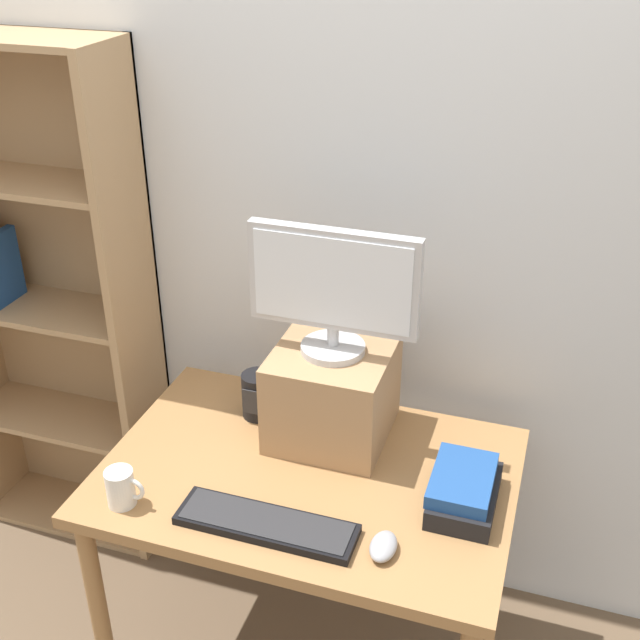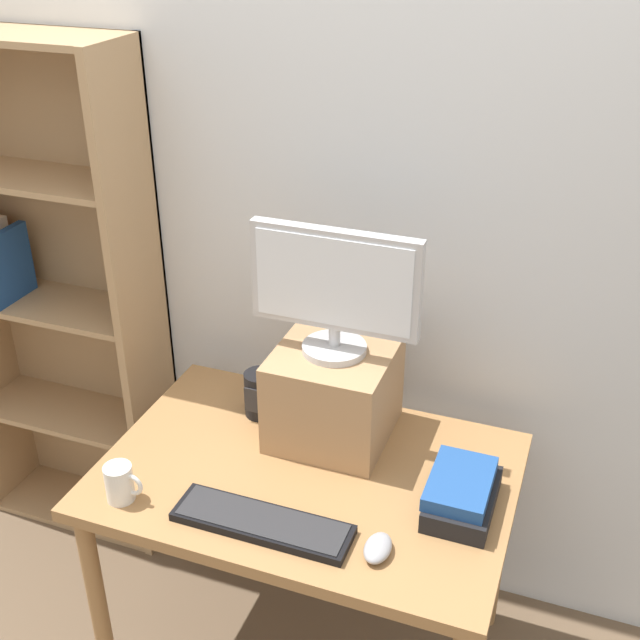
{
  "view_description": "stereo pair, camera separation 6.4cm",
  "coord_description": "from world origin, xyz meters",
  "px_view_note": "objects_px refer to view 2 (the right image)",
  "views": [
    {
      "loc": [
        0.57,
        -1.62,
        2.14
      ],
      "look_at": [
        0.01,
        0.08,
        1.16
      ],
      "focal_mm": 45.0,
      "sensor_mm": 36.0,
      "label": 1
    },
    {
      "loc": [
        0.63,
        -1.6,
        2.14
      ],
      "look_at": [
        0.01,
        0.08,
        1.16
      ],
      "focal_mm": 45.0,
      "sensor_mm": 36.0,
      "label": 2
    }
  ],
  "objects_px": {
    "keyboard": "(262,523)",
    "book_stack": "(462,493)",
    "desk": "(307,495)",
    "desk_speaker": "(260,394)",
    "coffee_mug": "(120,483)",
    "bookshelf_unit": "(53,298)",
    "riser_box": "(334,393)",
    "computer_monitor": "(335,288)",
    "computer_mouse": "(378,548)"
  },
  "relations": [
    {
      "from": "bookshelf_unit",
      "to": "computer_monitor",
      "type": "distance_m",
      "value": 1.13
    },
    {
      "from": "desk_speaker",
      "to": "desk",
      "type": "bearing_deg",
      "value": -41.3
    },
    {
      "from": "computer_monitor",
      "to": "desk_speaker",
      "type": "relative_size",
      "value": 3.28
    },
    {
      "from": "desk",
      "to": "computer_mouse",
      "type": "xyz_separation_m",
      "value": [
        0.27,
        -0.23,
        0.11
      ]
    },
    {
      "from": "computer_monitor",
      "to": "desk_speaker",
      "type": "bearing_deg",
      "value": 177.24
    },
    {
      "from": "bookshelf_unit",
      "to": "riser_box",
      "type": "xyz_separation_m",
      "value": [
        1.08,
        -0.17,
        -0.03
      ]
    },
    {
      "from": "bookshelf_unit",
      "to": "computer_monitor",
      "type": "relative_size",
      "value": 3.81
    },
    {
      "from": "bookshelf_unit",
      "to": "keyboard",
      "type": "bearing_deg",
      "value": -29.99
    },
    {
      "from": "computer_mouse",
      "to": "coffee_mug",
      "type": "bearing_deg",
      "value": -176.25
    },
    {
      "from": "keyboard",
      "to": "computer_mouse",
      "type": "bearing_deg",
      "value": 2.25
    },
    {
      "from": "book_stack",
      "to": "coffee_mug",
      "type": "distance_m",
      "value": 0.87
    },
    {
      "from": "bookshelf_unit",
      "to": "computer_monitor",
      "type": "height_order",
      "value": "bookshelf_unit"
    },
    {
      "from": "computer_monitor",
      "to": "desk_speaker",
      "type": "height_order",
      "value": "computer_monitor"
    },
    {
      "from": "bookshelf_unit",
      "to": "book_stack",
      "type": "relative_size",
      "value": 6.85
    },
    {
      "from": "computer_mouse",
      "to": "coffee_mug",
      "type": "xyz_separation_m",
      "value": [
        -0.68,
        -0.04,
        0.03
      ]
    },
    {
      "from": "riser_box",
      "to": "keyboard",
      "type": "relative_size",
      "value": 0.74
    },
    {
      "from": "desk",
      "to": "desk_speaker",
      "type": "bearing_deg",
      "value": 138.7
    },
    {
      "from": "desk",
      "to": "bookshelf_unit",
      "type": "distance_m",
      "value": 1.15
    },
    {
      "from": "keyboard",
      "to": "book_stack",
      "type": "xyz_separation_m",
      "value": [
        0.44,
        0.24,
        0.03
      ]
    },
    {
      "from": "bookshelf_unit",
      "to": "computer_mouse",
      "type": "xyz_separation_m",
      "value": [
        1.34,
        -0.59,
        -0.15
      ]
    },
    {
      "from": "keyboard",
      "to": "book_stack",
      "type": "relative_size",
      "value": 1.76
    },
    {
      "from": "bookshelf_unit",
      "to": "computer_mouse",
      "type": "relative_size",
      "value": 17.01
    },
    {
      "from": "bookshelf_unit",
      "to": "keyboard",
      "type": "distance_m",
      "value": 1.21
    },
    {
      "from": "computer_monitor",
      "to": "desk_speaker",
      "type": "xyz_separation_m",
      "value": [
        -0.23,
        0.01,
        -0.4
      ]
    },
    {
      "from": "bookshelf_unit",
      "to": "desk_speaker",
      "type": "distance_m",
      "value": 0.86
    },
    {
      "from": "keyboard",
      "to": "riser_box",
      "type": "bearing_deg",
      "value": 85.41
    },
    {
      "from": "computer_mouse",
      "to": "desk",
      "type": "bearing_deg",
      "value": 139.49
    },
    {
      "from": "computer_monitor",
      "to": "keyboard",
      "type": "distance_m",
      "value": 0.63
    },
    {
      "from": "desk_speaker",
      "to": "bookshelf_unit",
      "type": "bearing_deg",
      "value": 169.14
    },
    {
      "from": "desk",
      "to": "desk_speaker",
      "type": "xyz_separation_m",
      "value": [
        -0.23,
        0.2,
        0.16
      ]
    },
    {
      "from": "desk",
      "to": "riser_box",
      "type": "height_order",
      "value": "riser_box"
    },
    {
      "from": "desk",
      "to": "bookshelf_unit",
      "type": "height_order",
      "value": "bookshelf_unit"
    },
    {
      "from": "riser_box",
      "to": "desk_speaker",
      "type": "height_order",
      "value": "riser_box"
    },
    {
      "from": "coffee_mug",
      "to": "computer_mouse",
      "type": "bearing_deg",
      "value": 3.75
    },
    {
      "from": "riser_box",
      "to": "keyboard",
      "type": "distance_m",
      "value": 0.45
    },
    {
      "from": "computer_monitor",
      "to": "coffee_mug",
      "type": "height_order",
      "value": "computer_monitor"
    },
    {
      "from": "riser_box",
      "to": "coffee_mug",
      "type": "height_order",
      "value": "riser_box"
    },
    {
      "from": "computer_mouse",
      "to": "desk_speaker",
      "type": "xyz_separation_m",
      "value": [
        -0.49,
        0.43,
        0.05
      ]
    },
    {
      "from": "computer_monitor",
      "to": "keyboard",
      "type": "relative_size",
      "value": 1.02
    },
    {
      "from": "desk",
      "to": "computer_monitor",
      "type": "height_order",
      "value": "computer_monitor"
    },
    {
      "from": "bookshelf_unit",
      "to": "coffee_mug",
      "type": "relative_size",
      "value": 16.67
    },
    {
      "from": "bookshelf_unit",
      "to": "riser_box",
      "type": "bearing_deg",
      "value": -9.04
    },
    {
      "from": "desk",
      "to": "keyboard",
      "type": "distance_m",
      "value": 0.26
    },
    {
      "from": "computer_mouse",
      "to": "riser_box",
      "type": "bearing_deg",
      "value": 121.85
    },
    {
      "from": "riser_box",
      "to": "keyboard",
      "type": "xyz_separation_m",
      "value": [
        -0.03,
        -0.43,
        -0.12
      ]
    },
    {
      "from": "riser_box",
      "to": "desk_speaker",
      "type": "bearing_deg",
      "value": 177.6
    },
    {
      "from": "computer_mouse",
      "to": "desk_speaker",
      "type": "bearing_deg",
      "value": 139.13
    },
    {
      "from": "keyboard",
      "to": "desk_speaker",
      "type": "bearing_deg",
      "value": 114.49
    },
    {
      "from": "book_stack",
      "to": "computer_mouse",
      "type": "bearing_deg",
      "value": -123.1
    },
    {
      "from": "desk",
      "to": "coffee_mug",
      "type": "xyz_separation_m",
      "value": [
        -0.41,
        -0.27,
        0.14
      ]
    }
  ]
}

